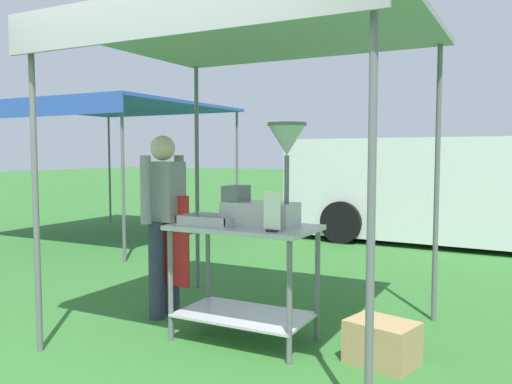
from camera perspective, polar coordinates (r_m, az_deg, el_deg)
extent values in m
plane|color=#33702D|center=(8.70, 13.32, -5.53)|extent=(70.00, 70.00, 0.00)
cylinder|color=slate|center=(4.13, -22.71, 0.12)|extent=(0.04, 0.04, 2.37)
cylinder|color=slate|center=(2.74, 12.34, -1.58)|extent=(0.04, 0.04, 2.37)
cylinder|color=slate|center=(5.69, -6.38, 1.45)|extent=(0.04, 0.04, 2.37)
cylinder|color=slate|center=(4.77, 18.93, 0.73)|extent=(0.04, 0.04, 2.37)
cube|color=#939399|center=(4.26, -0.33, 16.93)|extent=(2.66, 2.28, 0.05)
cube|color=#939399|center=(3.30, -10.04, 18.22)|extent=(2.66, 0.02, 0.24)
cube|color=#B7B7BC|center=(4.06, -1.31, -3.84)|extent=(1.10, 0.64, 0.04)
cube|color=#B7B7BC|center=(4.21, -1.29, -13.08)|extent=(1.02, 0.58, 0.02)
cylinder|color=slate|center=(4.20, -9.21, -9.93)|extent=(0.04, 0.04, 0.87)
cylinder|color=slate|center=(3.70, 3.62, -11.81)|extent=(0.04, 0.04, 0.87)
cylinder|color=slate|center=(4.62, -5.19, -8.56)|extent=(0.04, 0.04, 0.87)
cylinder|color=slate|center=(4.18, 6.64, -9.95)|extent=(0.04, 0.04, 0.87)
cube|color=#B7B7BC|center=(4.12, -4.94, -3.40)|extent=(0.45, 0.30, 0.01)
cube|color=#B7B7BC|center=(4.00, -6.06, -3.13)|extent=(0.45, 0.01, 0.06)
cube|color=#B7B7BC|center=(4.24, -3.88, -2.69)|extent=(0.45, 0.01, 0.06)
cube|color=#B7B7BC|center=(4.24, -7.43, -2.72)|extent=(0.01, 0.30, 0.06)
cube|color=#B7B7BC|center=(4.01, -2.30, -3.09)|extent=(0.01, 0.30, 0.06)
torus|color=#EAB251|center=(3.96, -3.52, -3.45)|extent=(0.09, 0.09, 0.02)
torus|color=#EAB251|center=(4.02, -4.83, -3.34)|extent=(0.08, 0.08, 0.02)
torus|color=#EAB251|center=(4.09, -4.40, -3.21)|extent=(0.10, 0.10, 0.02)
torus|color=#EAB251|center=(4.08, -5.64, -3.25)|extent=(0.10, 0.10, 0.02)
torus|color=#EAB251|center=(4.08, -3.32, -3.22)|extent=(0.10, 0.10, 0.02)
torus|color=#EAB251|center=(4.18, -4.56, -3.05)|extent=(0.09, 0.09, 0.02)
torus|color=#EAB251|center=(4.18, -5.98, -3.07)|extent=(0.07, 0.07, 0.02)
cube|color=#B7B7BC|center=(4.02, 0.45, -2.38)|extent=(0.56, 0.28, 0.18)
cube|color=slate|center=(4.10, -2.16, -0.14)|extent=(0.14, 0.22, 0.12)
cylinder|color=slate|center=(3.90, 3.33, 1.36)|extent=(0.04, 0.04, 0.36)
cone|color=#B7B7BC|center=(3.89, 3.35, 5.56)|extent=(0.27, 0.27, 0.22)
cylinder|color=slate|center=(3.90, 3.36, 7.31)|extent=(0.29, 0.29, 0.02)
cube|color=black|center=(3.72, 1.75, -4.18)|extent=(0.08, 0.05, 0.02)
cube|color=white|center=(3.71, 1.75, -1.98)|extent=(0.13, 0.01, 0.27)
cylinder|color=#2D3347|center=(4.90, -9.09, -7.91)|extent=(0.14, 0.14, 0.86)
cylinder|color=#2D3347|center=(4.76, -10.67, -8.31)|extent=(0.14, 0.14, 0.86)
cube|color=gray|center=(4.73, -9.97, 0.09)|extent=(0.35, 0.24, 0.52)
cube|color=red|center=(4.70, -8.80, -5.21)|extent=(0.32, 0.04, 0.80)
cylinder|color=gray|center=(4.90, -8.28, 0.55)|extent=(0.10, 0.10, 0.58)
cylinder|color=gray|center=(4.57, -11.80, 0.24)|extent=(0.10, 0.10, 0.58)
sphere|color=beige|center=(4.72, -10.03, 4.69)|extent=(0.22, 0.22, 0.22)
cube|color=tan|center=(3.89, 13.44, -15.51)|extent=(0.52, 0.43, 0.30)
cube|color=white|center=(9.10, 21.69, 0.36)|extent=(5.67, 2.15, 1.60)
cube|color=#1E2833|center=(9.65, 8.83, 3.19)|extent=(0.17, 1.62, 0.70)
cylinder|color=black|center=(8.69, 9.27, -3.21)|extent=(0.69, 0.27, 0.68)
cylinder|color=black|center=(10.44, 12.93, -2.02)|extent=(0.69, 0.27, 0.68)
cylinder|color=slate|center=(7.20, -14.14, 1.29)|extent=(0.04, 0.04, 2.21)
cylinder|color=slate|center=(11.53, -15.52, 2.32)|extent=(0.04, 0.04, 2.21)
cylinder|color=slate|center=(9.69, -2.06, 2.14)|extent=(0.04, 0.04, 2.21)
cube|color=blue|center=(9.39, -15.12, 8.82)|extent=(3.29, 3.25, 0.05)
cube|color=blue|center=(8.27, -22.79, 8.34)|extent=(3.29, 0.02, 0.24)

